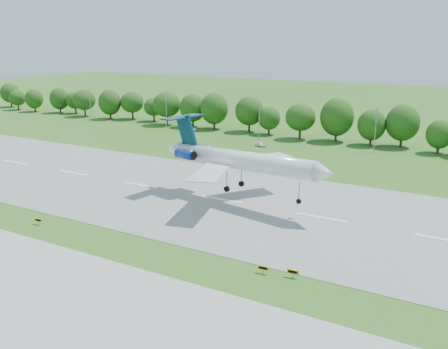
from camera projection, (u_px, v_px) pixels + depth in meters
ground at (139, 244)px, 75.40m from camera, size 600.00×600.00×0.00m
runway at (222, 200)px, 96.28m from camera, size 400.00×45.00×0.08m
taxiway at (43, 295)px, 60.34m from camera, size 400.00×23.00×0.08m
tree_line at (333, 121)px, 150.66m from camera, size 288.40×8.40×10.40m
light_poles at (314, 124)px, 143.47m from camera, size 175.90×0.25×12.19m
airliner at (235, 159)px, 93.08m from camera, size 38.70×27.90×13.08m
taxi_sign_left at (39, 220)px, 83.29m from camera, size 1.53×0.35×1.07m
taxi_sign_centre at (293, 272)px, 64.71m from camera, size 1.61×0.37×1.13m
taxi_sign_right at (263, 268)px, 65.83m from camera, size 1.57×0.28×1.10m
service_vehicle_a at (190, 129)px, 168.38m from camera, size 4.40×2.32×1.38m
service_vehicle_b at (260, 144)px, 143.97m from camera, size 4.13×2.94×1.30m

